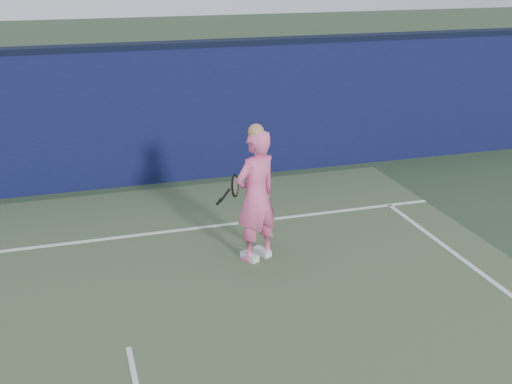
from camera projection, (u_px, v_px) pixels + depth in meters
name	position (u px, v px, depth m)	size (l,w,h in m)	color
backstop_wall	(90.00, 121.00, 11.59)	(24.00, 0.40, 2.50)	#0C1237
wall_cap	(83.00, 48.00, 11.13)	(24.00, 0.42, 0.10)	black
player	(256.00, 196.00, 8.87)	(0.82, 0.70, 1.97)	pink
racket	(234.00, 187.00, 9.23)	(0.47, 0.49, 0.34)	black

